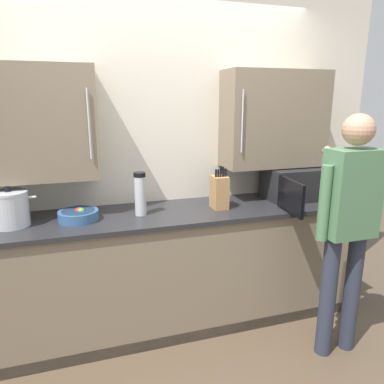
{
  "coord_description": "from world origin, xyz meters",
  "views": [
    {
      "loc": [
        -0.62,
        -1.69,
        1.76
      ],
      "look_at": [
        0.15,
        0.78,
        1.09
      ],
      "focal_mm": 33.63,
      "sensor_mm": 36.0,
      "label": 1
    }
  ],
  "objects_px": {
    "thermos_flask": "(140,194)",
    "stock_pot": "(10,209)",
    "fruit_bowl": "(78,215)",
    "person_figure": "(348,217)",
    "knife_block": "(219,192)",
    "microwave_oven": "(294,184)"
  },
  "relations": [
    {
      "from": "fruit_bowl",
      "to": "thermos_flask",
      "type": "height_order",
      "value": "thermos_flask"
    },
    {
      "from": "thermos_flask",
      "to": "person_figure",
      "type": "distance_m",
      "value": 1.43
    },
    {
      "from": "fruit_bowl",
      "to": "person_figure",
      "type": "xyz_separation_m",
      "value": [
        1.7,
        -0.66,
        0.02
      ]
    },
    {
      "from": "microwave_oven",
      "to": "person_figure",
      "type": "distance_m",
      "value": 0.71
    },
    {
      "from": "stock_pot",
      "to": "person_figure",
      "type": "height_order",
      "value": "person_figure"
    },
    {
      "from": "knife_block",
      "to": "stock_pot",
      "type": "distance_m",
      "value": 1.47
    },
    {
      "from": "knife_block",
      "to": "fruit_bowl",
      "type": "relative_size",
      "value": 1.22
    },
    {
      "from": "microwave_oven",
      "to": "fruit_bowl",
      "type": "bearing_deg",
      "value": -178.49
    },
    {
      "from": "thermos_flask",
      "to": "stock_pot",
      "type": "xyz_separation_m",
      "value": [
        -0.86,
        0.01,
        -0.04
      ]
    },
    {
      "from": "microwave_oven",
      "to": "fruit_bowl",
      "type": "distance_m",
      "value": 1.75
    },
    {
      "from": "fruit_bowl",
      "to": "thermos_flask",
      "type": "relative_size",
      "value": 0.87
    },
    {
      "from": "stock_pot",
      "to": "person_figure",
      "type": "distance_m",
      "value": 2.23
    },
    {
      "from": "fruit_bowl",
      "to": "stock_pot",
      "type": "relative_size",
      "value": 0.82
    },
    {
      "from": "microwave_oven",
      "to": "person_figure",
      "type": "height_order",
      "value": "person_figure"
    },
    {
      "from": "thermos_flask",
      "to": "stock_pot",
      "type": "height_order",
      "value": "thermos_flask"
    },
    {
      "from": "microwave_oven",
      "to": "stock_pot",
      "type": "xyz_separation_m",
      "value": [
        -2.17,
        -0.03,
        -0.01
      ]
    },
    {
      "from": "knife_block",
      "to": "person_figure",
      "type": "xyz_separation_m",
      "value": [
        0.66,
        -0.65,
        -0.07
      ]
    },
    {
      "from": "thermos_flask",
      "to": "person_figure",
      "type": "relative_size",
      "value": 0.19
    },
    {
      "from": "stock_pot",
      "to": "person_figure",
      "type": "relative_size",
      "value": 0.2
    },
    {
      "from": "microwave_oven",
      "to": "knife_block",
      "type": "relative_size",
      "value": 2.14
    },
    {
      "from": "knife_block",
      "to": "thermos_flask",
      "type": "relative_size",
      "value": 1.06
    },
    {
      "from": "knife_block",
      "to": "stock_pot",
      "type": "xyz_separation_m",
      "value": [
        -1.47,
        0.02,
        -0.01
      ]
    }
  ]
}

